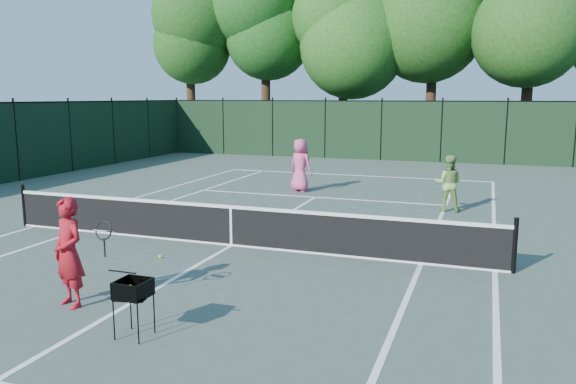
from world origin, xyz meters
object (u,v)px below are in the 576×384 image
(coach, at_px, (69,252))
(player_pink, at_px, (300,165))
(loose_ball_midcourt, at_px, (160,257))
(ball_hopper, at_px, (133,289))
(player_green, at_px, (448,183))

(coach, distance_m, player_pink, 11.51)
(player_pink, bearing_deg, loose_ball_midcourt, 112.33)
(player_pink, bearing_deg, ball_hopper, 120.72)
(coach, height_order, ball_hopper, coach)
(loose_ball_midcourt, bearing_deg, player_green, 53.30)
(player_pink, xyz_separation_m, loose_ball_midcourt, (-0.10, -8.76, -0.88))
(coach, distance_m, ball_hopper, 1.75)
(player_pink, height_order, player_green, player_pink)
(coach, xyz_separation_m, loose_ball_midcourt, (-0.14, 2.75, -0.84))
(player_green, relative_size, ball_hopper, 1.99)
(player_pink, height_order, ball_hopper, player_pink)
(ball_hopper, xyz_separation_m, loose_ball_midcourt, (-1.75, 3.39, -0.64))
(coach, relative_size, ball_hopper, 2.14)
(coach, relative_size, loose_ball_midcourt, 25.51)
(ball_hopper, bearing_deg, loose_ball_midcourt, 104.81)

